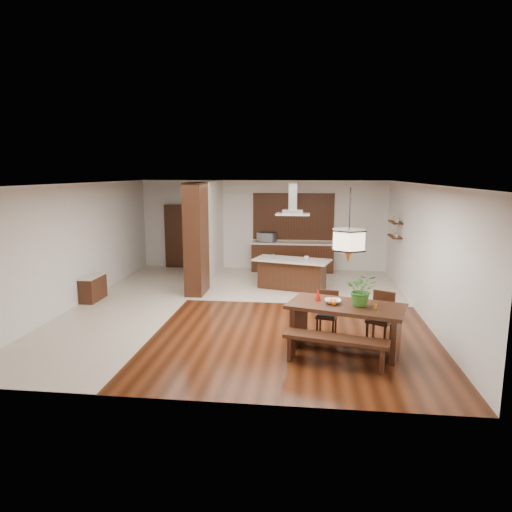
# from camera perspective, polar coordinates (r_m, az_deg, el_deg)

# --- Properties ---
(room_shell) EXTENTS (9.00, 9.04, 2.92)m
(room_shell) POSITION_cam_1_polar(r_m,az_deg,el_deg) (10.43, -1.64, 4.43)
(room_shell) COLOR black
(room_shell) RESTS_ON ground
(tile_hallway) EXTENTS (2.50, 9.00, 0.01)m
(tile_hallway) POSITION_cam_1_polar(r_m,az_deg,el_deg) (11.54, -15.30, -5.78)
(tile_hallway) COLOR beige
(tile_hallway) RESTS_ON ground
(tile_kitchen) EXTENTS (5.50, 4.00, 0.01)m
(tile_kitchen) POSITION_cam_1_polar(r_m,az_deg,el_deg) (13.15, 5.38, -3.47)
(tile_kitchen) COLOR beige
(tile_kitchen) RESTS_ON ground
(soffit_band) EXTENTS (8.00, 9.00, 0.02)m
(soffit_band) POSITION_cam_1_polar(r_m,az_deg,el_deg) (10.38, -1.67, 8.95)
(soffit_band) COLOR #37190D
(soffit_band) RESTS_ON room_shell
(partition_pier) EXTENTS (0.45, 1.00, 2.90)m
(partition_pier) POSITION_cam_1_polar(r_m,az_deg,el_deg) (11.94, -7.47, 2.14)
(partition_pier) COLOR black
(partition_pier) RESTS_ON ground
(partition_stub) EXTENTS (0.18, 2.40, 2.90)m
(partition_stub) POSITION_cam_1_polar(r_m,az_deg,el_deg) (13.97, -5.39, 3.38)
(partition_stub) COLOR silver
(partition_stub) RESTS_ON ground
(hallway_console) EXTENTS (0.37, 0.88, 0.63)m
(hallway_console) POSITION_cam_1_polar(r_m,az_deg,el_deg) (12.06, -19.71, -3.80)
(hallway_console) COLOR black
(hallway_console) RESTS_ON ground
(hallway_doorway) EXTENTS (1.10, 0.20, 2.10)m
(hallway_doorway) POSITION_cam_1_polar(r_m,az_deg,el_deg) (15.39, -9.27, 2.43)
(hallway_doorway) COLOR black
(hallway_doorway) RESTS_ON ground
(rear_counter) EXTENTS (2.60, 0.62, 0.95)m
(rear_counter) POSITION_cam_1_polar(r_m,az_deg,el_deg) (14.72, 4.58, -0.09)
(rear_counter) COLOR black
(rear_counter) RESTS_ON ground
(kitchen_window) EXTENTS (2.60, 0.08, 1.50)m
(kitchen_window) POSITION_cam_1_polar(r_m,az_deg,el_deg) (14.80, 4.69, 4.95)
(kitchen_window) COLOR #A96032
(kitchen_window) RESTS_ON room_shell
(shelf_lower) EXTENTS (0.26, 0.90, 0.04)m
(shelf_lower) POSITION_cam_1_polar(r_m,az_deg,el_deg) (13.20, 16.94, 2.34)
(shelf_lower) COLOR black
(shelf_lower) RESTS_ON room_shell
(shelf_upper) EXTENTS (0.26, 0.90, 0.04)m
(shelf_upper) POSITION_cam_1_polar(r_m,az_deg,el_deg) (13.16, 17.03, 4.07)
(shelf_upper) COLOR black
(shelf_upper) RESTS_ON room_shell
(dining_table) EXTENTS (2.22, 1.55, 0.84)m
(dining_table) POSITION_cam_1_polar(r_m,az_deg,el_deg) (8.35, 11.18, -7.44)
(dining_table) COLOR black
(dining_table) RESTS_ON ground
(dining_bench) EXTENTS (1.76, 0.78, 0.48)m
(dining_bench) POSITION_cam_1_polar(r_m,az_deg,el_deg) (7.81, 9.89, -11.60)
(dining_bench) COLOR black
(dining_bench) RESTS_ON ground
(dining_chair_left) EXTENTS (0.46, 0.46, 0.86)m
(dining_chair_left) POSITION_cam_1_polar(r_m,az_deg,el_deg) (9.08, 8.86, -7.12)
(dining_chair_left) COLOR black
(dining_chair_left) RESTS_ON ground
(dining_chair_right) EXTENTS (0.57, 0.57, 0.95)m
(dining_chair_right) POSITION_cam_1_polar(r_m,az_deg,el_deg) (8.89, 15.21, -7.47)
(dining_chair_right) COLOR black
(dining_chair_right) RESTS_ON ground
(pendant_lantern) EXTENTS (0.64, 0.64, 1.31)m
(pendant_lantern) POSITION_cam_1_polar(r_m,az_deg,el_deg) (8.01, 11.58, 3.73)
(pendant_lantern) COLOR #FFEDC3
(pendant_lantern) RESTS_ON room_shell
(foliage_plant) EXTENTS (0.52, 0.45, 0.58)m
(foliage_plant) POSITION_cam_1_polar(r_m,az_deg,el_deg) (8.20, 13.05, -4.12)
(foliage_plant) COLOR #367928
(foliage_plant) RESTS_ON dining_table
(fruit_bowl) EXTENTS (0.29, 0.29, 0.07)m
(fruit_bowl) POSITION_cam_1_polar(r_m,az_deg,el_deg) (8.30, 9.57, -5.62)
(fruit_bowl) COLOR beige
(fruit_bowl) RESTS_ON dining_table
(napkin_cone) EXTENTS (0.15, 0.15, 0.21)m
(napkin_cone) POSITION_cam_1_polar(r_m,az_deg,el_deg) (8.44, 7.75, -4.83)
(napkin_cone) COLOR #AB150C
(napkin_cone) RESTS_ON dining_table
(gold_ornament) EXTENTS (0.07, 0.07, 0.09)m
(gold_ornament) POSITION_cam_1_polar(r_m,az_deg,el_deg) (8.10, 14.72, -6.15)
(gold_ornament) COLOR gold
(gold_ornament) RESTS_ON dining_table
(kitchen_island) EXTENTS (2.19, 1.39, 0.84)m
(kitchen_island) POSITION_cam_1_polar(r_m,az_deg,el_deg) (12.49, 4.50, -2.21)
(kitchen_island) COLOR black
(kitchen_island) RESTS_ON ground
(range_hood) EXTENTS (0.90, 0.55, 0.87)m
(range_hood) POSITION_cam_1_polar(r_m,az_deg,el_deg) (12.21, 4.64, 7.16)
(range_hood) COLOR silver
(range_hood) RESTS_ON room_shell
(island_cup) EXTENTS (0.14, 0.14, 0.10)m
(island_cup) POSITION_cam_1_polar(r_m,az_deg,el_deg) (12.32, 6.32, -0.24)
(island_cup) COLOR white
(island_cup) RESTS_ON kitchen_island
(microwave) EXTENTS (0.64, 0.54, 0.30)m
(microwave) POSITION_cam_1_polar(r_m,az_deg,el_deg) (14.66, 1.34, 2.37)
(microwave) COLOR silver
(microwave) RESTS_ON rear_counter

